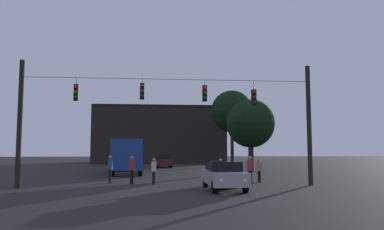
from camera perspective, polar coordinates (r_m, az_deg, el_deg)
name	(u,v)px	position (r m, az deg, el deg)	size (l,w,h in m)	color
ground_plane	(166,175)	(31.63, -4.08, -9.23)	(168.00, 168.00, 0.00)	black
overhead_signal_span	(170,116)	(21.89, -3.46, -0.09)	(17.37, 0.44, 7.32)	black
city_bus	(127,153)	(34.65, -10.02, -5.74)	(3.36, 11.16, 3.00)	navy
car_near_right	(224,175)	(20.13, 4.92, -9.19)	(1.92, 4.38, 1.52)	#99999E
car_far_left	(164,161)	(44.52, -4.40, -7.07)	(1.98, 4.40, 1.52)	#511919
pedestrian_crossing_left	(132,168)	(23.65, -9.26, -8.10)	(0.36, 0.42, 1.73)	black
pedestrian_crossing_center	(110,167)	(24.48, -12.51, -7.86)	(0.27, 0.38, 1.79)	black
pedestrian_crossing_right	(259,169)	(24.91, 10.32, -8.25)	(0.28, 0.38, 1.52)	black
pedestrian_near_bus	(220,169)	(23.83, 4.37, -8.39)	(0.34, 0.42, 1.57)	black
pedestrian_trailing	(154,170)	(23.07, -5.93, -8.39)	(0.32, 0.41, 1.63)	black
pedestrian_far_side	(250,169)	(22.80, 8.98, -8.20)	(0.33, 0.41, 1.74)	black
corner_building	(160,136)	(62.30, -4.99, -3.18)	(20.48, 13.04, 8.96)	black
tree_left_silhouette	(251,124)	(36.91, 9.03, -1.33)	(4.78, 4.78, 7.11)	#2D2116
tree_behind_building	(232,111)	(50.47, 6.17, 0.54)	(5.69, 5.69, 10.17)	black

